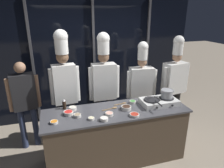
% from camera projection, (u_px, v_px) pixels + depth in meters
% --- Properties ---
extents(ground_plane, '(24.00, 24.00, 0.00)m').
position_uv_depth(ground_plane, '(116.00, 158.00, 3.43)').
color(ground_plane, gray).
extents(window_wall_back, '(4.57, 0.09, 2.70)m').
position_uv_depth(window_wall_back, '(94.00, 59.00, 4.51)').
color(window_wall_back, black).
rests_on(window_wall_back, ground_plane).
extents(demo_counter, '(2.28, 0.70, 0.91)m').
position_uv_depth(demo_counter, '(116.00, 135.00, 3.27)').
color(demo_counter, '#4C3D2D').
rests_on(demo_counter, ground_plane).
extents(portable_stove, '(0.60, 0.37, 0.10)m').
position_uv_depth(portable_stove, '(159.00, 102.00, 3.31)').
color(portable_stove, silver).
rests_on(portable_stove, demo_counter).
extents(frying_pan, '(0.26, 0.45, 0.05)m').
position_uv_depth(frying_pan, '(152.00, 98.00, 3.24)').
color(frying_pan, '#232326').
rests_on(frying_pan, portable_stove).
extents(stock_pot, '(0.23, 0.20, 0.14)m').
position_uv_depth(stock_pot, '(167.00, 94.00, 3.30)').
color(stock_pot, '#93969B').
rests_on(stock_pot, portable_stove).
extents(squeeze_bottle_soy, '(0.06, 0.06, 0.17)m').
position_uv_depth(squeeze_bottle_soy, '(64.00, 104.00, 3.13)').
color(squeeze_bottle_soy, '#332319').
rests_on(squeeze_bottle_soy, demo_counter).
extents(prep_bowl_bell_pepper, '(0.15, 0.15, 0.05)m').
position_uv_depth(prep_bowl_bell_pepper, '(69.00, 113.00, 2.98)').
color(prep_bowl_bell_pepper, silver).
rests_on(prep_bowl_bell_pepper, demo_counter).
extents(prep_bowl_carrots, '(0.11, 0.11, 0.04)m').
position_uv_depth(prep_bowl_carrots, '(54.00, 122.00, 2.74)').
color(prep_bowl_carrots, silver).
rests_on(prep_bowl_carrots, demo_counter).
extents(prep_bowl_scallions, '(0.11, 0.11, 0.04)m').
position_uv_depth(prep_bowl_scallions, '(133.00, 102.00, 3.35)').
color(prep_bowl_scallions, silver).
rests_on(prep_bowl_scallions, demo_counter).
extents(prep_bowl_mushrooms, '(0.11, 0.11, 0.04)m').
position_uv_depth(prep_bowl_mushrooms, '(77.00, 115.00, 2.91)').
color(prep_bowl_mushrooms, silver).
rests_on(prep_bowl_mushrooms, demo_counter).
extents(prep_bowl_noodles, '(0.09, 0.09, 0.03)m').
position_uv_depth(prep_bowl_noodles, '(91.00, 118.00, 2.84)').
color(prep_bowl_noodles, silver).
rests_on(prep_bowl_noodles, demo_counter).
extents(prep_bowl_soy_glaze, '(0.16, 0.16, 0.06)m').
position_uv_depth(prep_bowl_soy_glaze, '(126.00, 108.00, 3.13)').
color(prep_bowl_soy_glaze, silver).
rests_on(prep_bowl_soy_glaze, demo_counter).
extents(prep_bowl_rice, '(0.12, 0.12, 0.05)m').
position_uv_depth(prep_bowl_rice, '(104.00, 119.00, 2.81)').
color(prep_bowl_rice, silver).
rests_on(prep_bowl_rice, demo_counter).
extents(prep_bowl_shrimp, '(0.12, 0.12, 0.04)m').
position_uv_depth(prep_bowl_shrimp, '(109.00, 114.00, 2.95)').
color(prep_bowl_shrimp, silver).
rests_on(prep_bowl_shrimp, demo_counter).
extents(prep_bowl_chili_flakes, '(0.15, 0.15, 0.04)m').
position_uv_depth(prep_bowl_chili_flakes, '(134.00, 115.00, 2.94)').
color(prep_bowl_chili_flakes, silver).
rests_on(prep_bowl_chili_flakes, demo_counter).
extents(prep_bowl_garlic, '(0.12, 0.12, 0.05)m').
position_uv_depth(prep_bowl_garlic, '(73.00, 108.00, 3.12)').
color(prep_bowl_garlic, silver).
rests_on(prep_bowl_garlic, demo_counter).
extents(serving_spoon_slotted, '(0.26, 0.08, 0.02)m').
position_uv_depth(serving_spoon_slotted, '(113.00, 108.00, 3.17)').
color(serving_spoon_slotted, olive).
rests_on(serving_spoon_slotted, demo_counter).
extents(serving_spoon_solid, '(0.23, 0.06, 0.02)m').
position_uv_depth(serving_spoon_solid, '(122.00, 103.00, 3.33)').
color(serving_spoon_solid, olive).
rests_on(serving_spoon_solid, demo_counter).
extents(person_guest, '(0.51, 0.27, 1.60)m').
position_uv_depth(person_guest, '(25.00, 98.00, 3.42)').
color(person_guest, '#2D3856').
rests_on(person_guest, ground_plane).
extents(chef_head, '(0.50, 0.24, 2.11)m').
position_uv_depth(chef_head, '(64.00, 80.00, 3.40)').
color(chef_head, '#232326').
rests_on(chef_head, ground_plane).
extents(chef_sous, '(0.57, 0.23, 2.04)m').
position_uv_depth(chef_sous, '(104.00, 80.00, 3.66)').
color(chef_sous, '#4C4C51').
rests_on(chef_sous, ground_plane).
extents(chef_line, '(0.61, 0.28, 1.85)m').
position_uv_depth(chef_line, '(141.00, 83.00, 3.98)').
color(chef_line, '#232326').
rests_on(chef_line, ground_plane).
extents(chef_pastry, '(0.62, 0.32, 1.94)m').
position_uv_depth(chef_pastry, '(175.00, 78.00, 4.09)').
color(chef_pastry, '#232326').
rests_on(chef_pastry, ground_plane).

